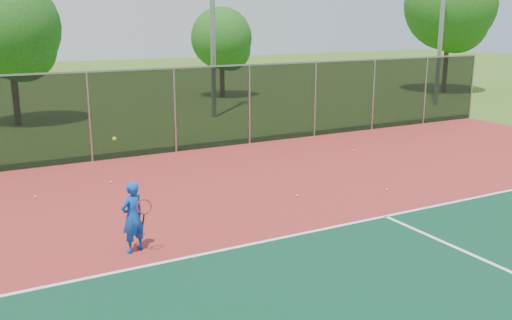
{
  "coord_description": "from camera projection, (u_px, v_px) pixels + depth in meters",
  "views": [
    {
      "loc": [
        -7.01,
        -7.04,
        4.71
      ],
      "look_at": [
        -0.5,
        5.0,
        1.3
      ],
      "focal_mm": 40.0,
      "sensor_mm": 36.0,
      "label": 1
    }
  ],
  "objects": [
    {
      "name": "ground",
      "position": [
        411.0,
        284.0,
        10.38
      ],
      "size": [
        120.0,
        120.0,
        0.0
      ],
      "primitive_type": "plane",
      "color": "#385E1A",
      "rests_on": "ground"
    },
    {
      "name": "court_apron",
      "position": [
        344.0,
        246.0,
        12.08
      ],
      "size": [
        30.0,
        20.0,
        0.02
      ],
      "primitive_type": "cube",
      "color": "maroon",
      "rests_on": "ground"
    },
    {
      "name": "fence_back",
      "position": [
        175.0,
        109.0,
        20.24
      ],
      "size": [
        30.0,
        0.06,
        3.03
      ],
      "color": "black",
      "rests_on": "court_apron"
    },
    {
      "name": "tennis_player",
      "position": [
        133.0,
        217.0,
        11.63
      ],
      "size": [
        0.64,
        0.69,
        2.42
      ],
      "color": "#1241AD",
      "rests_on": "court_apron"
    },
    {
      "name": "practice_ball_0",
      "position": [
        36.0,
        197.0,
        15.28
      ],
      "size": [
        0.07,
        0.07,
        0.07
      ],
      "primitive_type": "sphere",
      "color": "yellow",
      "rests_on": "court_apron"
    },
    {
      "name": "practice_ball_2",
      "position": [
        354.0,
        151.0,
        20.61
      ],
      "size": [
        0.07,
        0.07,
        0.07
      ],
      "primitive_type": "sphere",
      "color": "yellow",
      "rests_on": "court_apron"
    },
    {
      "name": "practice_ball_3",
      "position": [
        387.0,
        189.0,
        15.95
      ],
      "size": [
        0.07,
        0.07,
        0.07
      ],
      "primitive_type": "sphere",
      "color": "yellow",
      "rests_on": "court_apron"
    },
    {
      "name": "practice_ball_4",
      "position": [
        297.0,
        196.0,
        15.38
      ],
      "size": [
        0.07,
        0.07,
        0.07
      ],
      "primitive_type": "sphere",
      "color": "yellow",
      "rests_on": "court_apron"
    },
    {
      "name": "practice_ball_5",
      "position": [
        111.0,
        182.0,
        16.66
      ],
      "size": [
        0.07,
        0.07,
        0.07
      ],
      "primitive_type": "sphere",
      "color": "yellow",
      "rests_on": "court_apron"
    },
    {
      "name": "tree_back_left",
      "position": [
        12.0,
        32.0,
        24.86
      ],
      "size": [
        4.46,
        4.46,
        6.55
      ],
      "color": "#382314",
      "rests_on": "ground"
    },
    {
      "name": "tree_back_mid",
      "position": [
        224.0,
        41.0,
        34.17
      ],
      "size": [
        3.68,
        3.68,
        5.4
      ],
      "color": "#382314",
      "rests_on": "ground"
    },
    {
      "name": "tree_back_right",
      "position": [
        452.0,
        9.0,
        35.97
      ],
      "size": [
        5.74,
        5.74,
        8.43
      ],
      "color": "#382314",
      "rests_on": "ground"
    }
  ]
}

